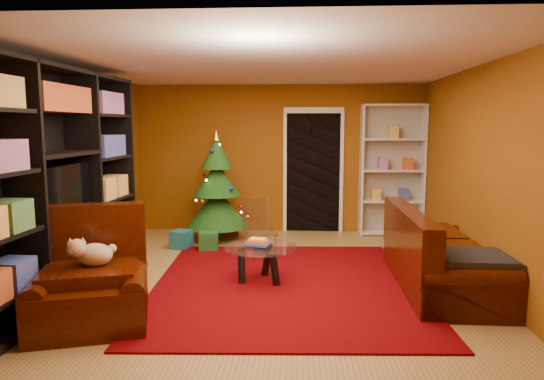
# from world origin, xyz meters

# --- Properties ---
(floor) EXTENTS (5.00, 5.50, 0.05)m
(floor) POSITION_xyz_m (0.00, 0.00, -0.03)
(floor) COLOR olive
(floor) RESTS_ON ground
(ceiling) EXTENTS (5.00, 5.50, 0.05)m
(ceiling) POSITION_xyz_m (0.00, 0.00, 2.62)
(ceiling) COLOR silver
(ceiling) RESTS_ON wall_back
(wall_back) EXTENTS (5.00, 0.05, 2.60)m
(wall_back) POSITION_xyz_m (0.00, 2.77, 1.30)
(wall_back) COLOR brown
(wall_back) RESTS_ON ground
(wall_left) EXTENTS (0.05, 5.50, 2.60)m
(wall_left) POSITION_xyz_m (-2.52, 0.00, 1.30)
(wall_left) COLOR brown
(wall_left) RESTS_ON ground
(wall_right) EXTENTS (0.05, 5.50, 2.60)m
(wall_right) POSITION_xyz_m (2.52, 0.00, 1.30)
(wall_right) COLOR brown
(wall_right) RESTS_ON ground
(doorway) EXTENTS (1.06, 0.60, 2.16)m
(doorway) POSITION_xyz_m (0.60, 2.73, 1.05)
(doorway) COLOR black
(doorway) RESTS_ON floor
(rug) EXTENTS (3.22, 3.71, 0.02)m
(rug) POSITION_xyz_m (0.19, -0.28, 0.01)
(rug) COLOR #590004
(rug) RESTS_ON floor
(media_unit) EXTENTS (0.63, 3.28, 2.50)m
(media_unit) POSITION_xyz_m (-2.27, -0.79, 1.25)
(media_unit) COLOR black
(media_unit) RESTS_ON floor
(christmas_tree) EXTENTS (1.31, 1.31, 1.82)m
(christmas_tree) POSITION_xyz_m (-0.99, 1.99, 0.88)
(christmas_tree) COLOR #143E12
(christmas_tree) RESTS_ON floor
(gift_box_teal) EXTENTS (0.34, 0.34, 0.28)m
(gift_box_teal) POSITION_xyz_m (-1.46, 1.39, 0.14)
(gift_box_teal) COLOR #175F6C
(gift_box_teal) RESTS_ON floor
(gift_box_green) EXTENTS (0.32, 0.32, 0.28)m
(gift_box_green) POSITION_xyz_m (-1.01, 1.27, 0.14)
(gift_box_green) COLOR #19531E
(gift_box_green) RESTS_ON floor
(gift_box_red) EXTENTS (0.26, 0.26, 0.21)m
(gift_box_red) POSITION_xyz_m (-0.82, 2.36, 0.10)
(gift_box_red) COLOR maroon
(gift_box_red) RESTS_ON floor
(white_bookshelf) EXTENTS (1.07, 0.39, 2.30)m
(white_bookshelf) POSITION_xyz_m (1.95, 2.57, 1.12)
(white_bookshelf) COLOR white
(white_bookshelf) RESTS_ON floor
(armchair) EXTENTS (1.41, 1.41, 0.88)m
(armchair) POSITION_xyz_m (-1.62, -1.51, 0.44)
(armchair) COLOR black
(armchair) RESTS_ON rug
(dog) EXTENTS (0.47, 0.40, 0.29)m
(dog) POSITION_xyz_m (-1.59, -1.44, 0.66)
(dog) COLOR #CFAF8F
(dog) RESTS_ON armchair
(sofa) EXTENTS (1.01, 2.19, 0.94)m
(sofa) POSITION_xyz_m (2.02, -0.27, 0.47)
(sofa) COLOR black
(sofa) RESTS_ON rug
(coffee_table) EXTENTS (1.06, 1.06, 0.54)m
(coffee_table) POSITION_xyz_m (-0.10, -0.19, 0.23)
(coffee_table) COLOR gray
(coffee_table) RESTS_ON rug
(acrylic_chair) EXTENTS (0.54, 0.56, 0.77)m
(acrylic_chair) POSITION_xyz_m (-0.18, 0.78, 0.39)
(acrylic_chair) COLOR #66605B
(acrylic_chair) RESTS_ON rug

